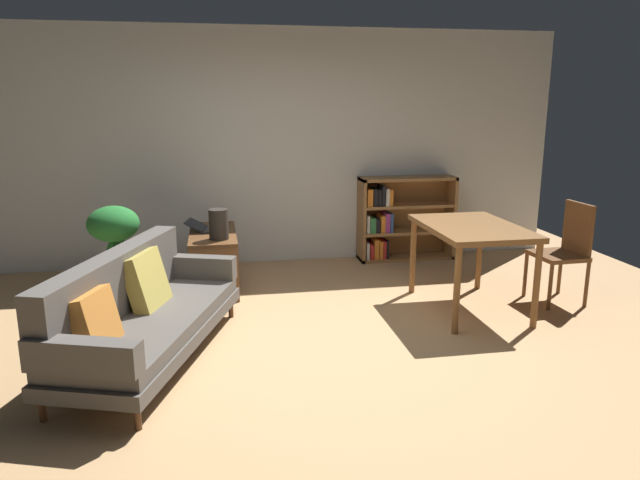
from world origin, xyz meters
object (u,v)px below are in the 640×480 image
object	(u,v)px
fabric_couch	(140,310)
open_laptop	(208,228)
media_console	(214,260)
potted_floor_plant	(114,232)
bookshelf	(398,219)
dining_table	(472,235)
dining_chair_near	(566,247)
desk_speaker	(219,224)

from	to	relation	value
fabric_couch	open_laptop	world-z (taller)	fabric_couch
media_console	potted_floor_plant	bearing A→B (deg)	-174.89
bookshelf	media_console	bearing A→B (deg)	-161.52
dining_table	bookshelf	xyz separation A→B (m)	(-0.10, 1.84, -0.21)
media_console	open_laptop	size ratio (longest dim) A/B	2.45
potted_floor_plant	bookshelf	world-z (taller)	bookshelf
dining_chair_near	bookshelf	bearing A→B (deg)	121.20
open_laptop	dining_chair_near	distance (m)	3.53
dining_table	dining_chair_near	xyz separation A→B (m)	(0.99, 0.05, -0.17)
fabric_couch	potted_floor_plant	size ratio (longest dim) A/B	2.40
fabric_couch	dining_table	bearing A→B (deg)	11.65
media_console	desk_speaker	distance (m)	0.55
desk_speaker	potted_floor_plant	size ratio (longest dim) A/B	0.33
dining_chair_near	dining_table	bearing A→B (deg)	-177.34
open_laptop	bookshelf	distance (m)	2.35
desk_speaker	potted_floor_plant	world-z (taller)	potted_floor_plant
desk_speaker	bookshelf	bearing A→B (deg)	26.06
media_console	fabric_couch	bearing A→B (deg)	-107.81
desk_speaker	dining_chair_near	xyz separation A→B (m)	(3.24, -0.74, -0.19)
open_laptop	potted_floor_plant	xyz separation A→B (m)	(-0.90, -0.18, 0.03)
potted_floor_plant	dining_table	xyz separation A→B (m)	(3.26, -1.01, 0.07)
desk_speaker	fabric_couch	bearing A→B (deg)	-113.74
fabric_couch	dining_table	distance (m)	2.93
dining_table	dining_chair_near	world-z (taller)	dining_chair_near
open_laptop	fabric_couch	bearing A→B (deg)	-105.59
open_laptop	desk_speaker	size ratio (longest dim) A/B	1.51
bookshelf	open_laptop	bearing A→B (deg)	-164.07
dining_table	fabric_couch	bearing A→B (deg)	-168.35
fabric_couch	potted_floor_plant	world-z (taller)	potted_floor_plant
open_laptop	bookshelf	bearing A→B (deg)	15.93
bookshelf	potted_floor_plant	bearing A→B (deg)	-165.38
media_console	dining_chair_near	size ratio (longest dim) A/B	1.14
open_laptop	bookshelf	size ratio (longest dim) A/B	0.39
fabric_couch	open_laptop	size ratio (longest dim) A/B	4.81
media_console	desk_speaker	size ratio (longest dim) A/B	3.71
media_console	bookshelf	size ratio (longest dim) A/B	0.95
open_laptop	dining_table	distance (m)	2.64
bookshelf	fabric_couch	bearing A→B (deg)	-138.64
fabric_couch	dining_chair_near	size ratio (longest dim) A/B	2.24
fabric_couch	bookshelf	size ratio (longest dim) A/B	1.86
desk_speaker	bookshelf	size ratio (longest dim) A/B	0.26
media_console	potted_floor_plant	xyz separation A→B (m)	(-0.95, -0.08, 0.36)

